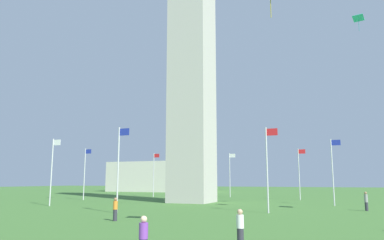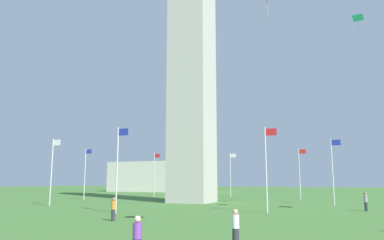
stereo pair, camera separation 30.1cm
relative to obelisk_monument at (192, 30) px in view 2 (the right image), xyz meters
The scene contains 16 objects.
ground_plane 23.77m from the obelisk_monument, ahead, with size 260.00×260.00×0.00m, color #3D6B2D.
obelisk_monument is the anchor object (origin of this frame).
flagpole_n 26.25m from the obelisk_monument, ahead, with size 1.12×0.14×7.61m.
flagpole_ne 26.24m from the obelisk_monument, 44.85° to the left, with size 1.12×0.14×7.61m.
flagpole_e 26.21m from the obelisk_monument, 89.79° to the left, with size 1.12×0.14×7.61m.
flagpole_se 26.18m from the obelisk_monument, 134.85° to the left, with size 1.12×0.14×7.61m.
flagpole_s 26.17m from the obelisk_monument, behind, with size 1.12×0.14×7.61m.
flagpole_sw 26.18m from the obelisk_monument, 134.85° to the right, with size 1.12×0.14×7.61m.
flagpole_w 26.21m from the obelisk_monument, 89.79° to the right, with size 1.12×0.14×7.61m.
flagpole_nw 26.24m from the obelisk_monument, 44.85° to the right, with size 1.12×0.14×7.61m.
person_purple_shirt 42.79m from the obelisk_monument, 70.40° to the right, with size 0.32×0.32×1.59m.
person_gray_shirt 31.34m from the obelisk_monument, 17.52° to the right, with size 0.32×0.32×1.78m.
person_white_shirt 40.35m from the obelisk_monument, 64.11° to the right, with size 0.32×0.32×1.60m.
person_orange_shirt 32.64m from the obelisk_monument, 81.26° to the right, with size 0.32×0.32×1.63m.
kite_cyan_diamond 22.28m from the obelisk_monument, 16.02° to the right, with size 1.21×1.17×1.61m.
distant_building 55.28m from the obelisk_monument, 121.37° to the left, with size 25.14×15.04×7.65m.
Camera 2 is at (19.09, -45.74, 2.82)m, focal length 34.81 mm.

